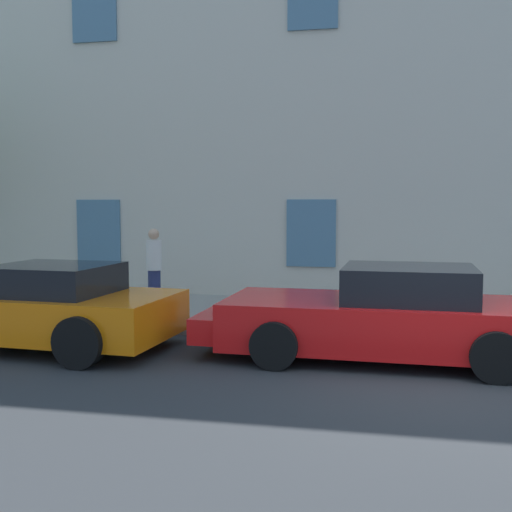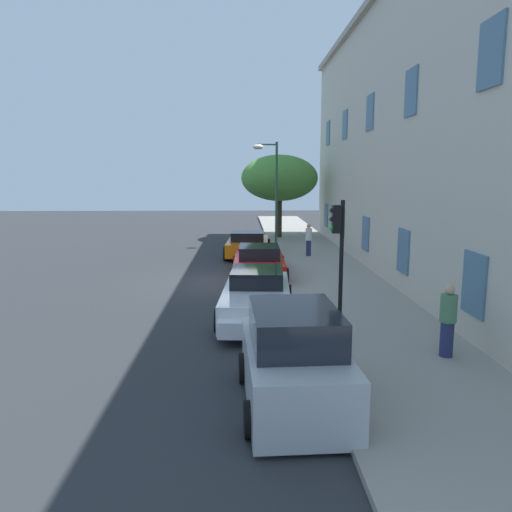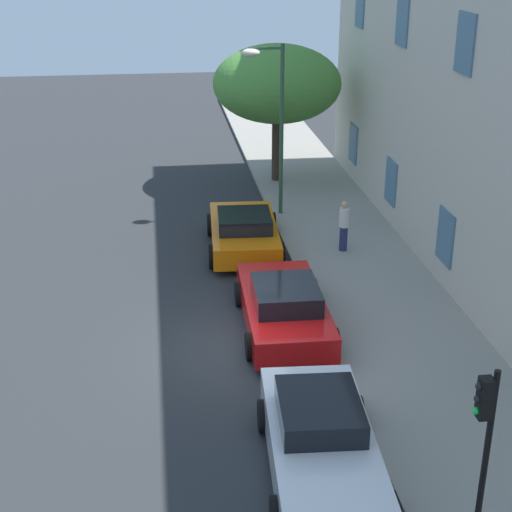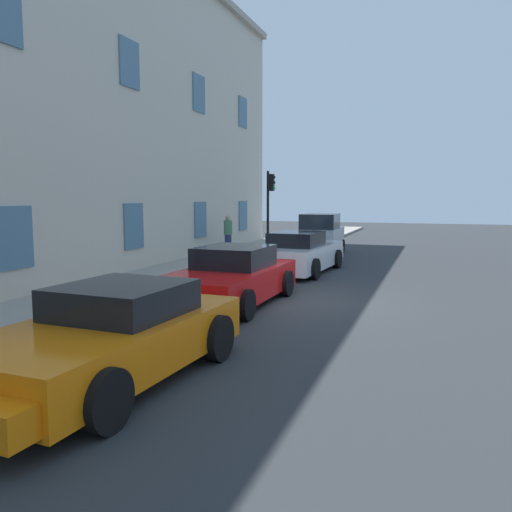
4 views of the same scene
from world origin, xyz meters
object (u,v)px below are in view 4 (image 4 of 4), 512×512
Objects in this scene: sportscar_white_middle at (301,254)px; pedestrian_strolling at (228,234)px; traffic_light at (270,199)px; hatchback_parked at (320,236)px; sportscar_yellow_flank at (226,280)px; sportscar_red_lead at (102,341)px.

pedestrian_strolling is at bearing 50.16° from sportscar_white_middle.
traffic_light reaches higher than sportscar_white_middle.
sportscar_white_middle is at bearing -129.84° from pedestrian_strolling.
hatchback_parked is at bearing -23.79° from traffic_light.
traffic_light is at bearing 10.80° from sportscar_yellow_flank.
sportscar_red_lead is at bearing -171.85° from traffic_light.
sportscar_white_middle is (11.46, 0.09, 0.00)m from sportscar_red_lead.
traffic_light is at bearing 8.15° from sportscar_red_lead.
traffic_light is at bearing 39.11° from sportscar_white_middle.
hatchback_parked reaches higher than sportscar_yellow_flank.
traffic_light is 2.09× the size of pedestrian_strolling.
sportscar_white_middle is at bearing 0.46° from sportscar_red_lead.
traffic_light is at bearing 156.21° from hatchback_parked.
sportscar_yellow_flank is 10.29m from pedestrian_strolling.
hatchback_parked reaches higher than sportscar_red_lead.
hatchback_parked is (16.86, 0.61, 0.21)m from sportscar_red_lead.
sportscar_red_lead is at bearing -179.54° from sportscar_white_middle.
sportscar_red_lead is 0.94× the size of sportscar_white_middle.
sportscar_white_middle is 1.51× the size of traffic_light.
sportscar_red_lead is at bearing -176.05° from sportscar_yellow_flank.
sportscar_white_middle reaches higher than sportscar_red_lead.
sportscar_red_lead is 2.97× the size of pedestrian_strolling.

